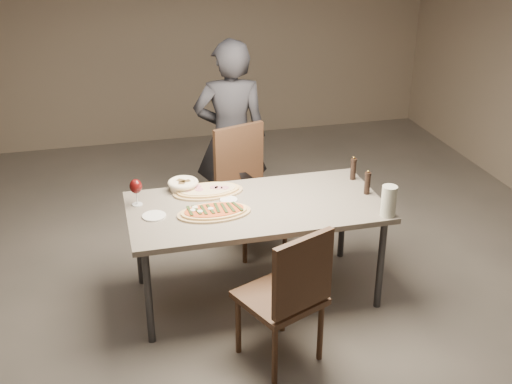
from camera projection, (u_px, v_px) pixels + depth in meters
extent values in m
plane|color=#615B54|center=(256.00, 294.00, 4.84)|extent=(7.00, 7.00, 0.00)
plane|color=gray|center=(180.00, 22.00, 7.32)|extent=(6.00, 0.00, 6.00)
cube|color=slate|center=(256.00, 207.00, 4.53)|extent=(1.80, 0.90, 0.04)
cylinder|color=#333335|center=(148.00, 297.00, 4.18)|extent=(0.05, 0.05, 0.71)
cylinder|color=#333335|center=(381.00, 264.00, 4.55)|extent=(0.05, 0.05, 0.71)
cylinder|color=#333335|center=(139.00, 243.00, 4.83)|extent=(0.05, 0.05, 0.71)
cylinder|color=#333335|center=(343.00, 218.00, 5.20)|extent=(0.05, 0.05, 0.71)
ellipsoid|color=white|center=(200.00, 211.00, 4.35)|extent=(0.04, 0.04, 0.01)
ellipsoid|color=white|center=(211.00, 208.00, 4.39)|extent=(0.04, 0.04, 0.01)
ellipsoid|color=white|center=(195.00, 207.00, 4.41)|extent=(0.04, 0.04, 0.01)
ellipsoid|color=white|center=(193.00, 210.00, 4.37)|extent=(0.04, 0.04, 0.01)
cube|color=#263516|center=(190.00, 211.00, 4.36)|extent=(0.03, 0.15, 0.01)
cube|color=#263516|center=(197.00, 210.00, 4.37)|extent=(0.05, 0.15, 0.01)
cube|color=#263516|center=(204.00, 210.00, 4.37)|extent=(0.03, 0.15, 0.01)
cube|color=#263516|center=(210.00, 209.00, 4.38)|extent=(0.04, 0.15, 0.01)
cube|color=#263516|center=(217.00, 208.00, 4.40)|extent=(0.02, 0.15, 0.01)
cube|color=#263516|center=(224.00, 208.00, 4.40)|extent=(0.03, 0.15, 0.01)
cube|color=#263516|center=(231.00, 207.00, 4.41)|extent=(0.04, 0.15, 0.01)
cube|color=#263516|center=(237.00, 206.00, 4.42)|extent=(0.06, 0.15, 0.01)
cylinder|color=#C57885|center=(187.00, 190.00, 4.67)|extent=(0.06, 0.06, 0.00)
cylinder|color=#C57885|center=(199.00, 190.00, 4.67)|extent=(0.06, 0.06, 0.00)
cylinder|color=#C57885|center=(197.00, 186.00, 4.72)|extent=(0.06, 0.06, 0.00)
cylinder|color=#C57885|center=(214.00, 187.00, 4.71)|extent=(0.06, 0.06, 0.00)
cylinder|color=#C57885|center=(185.00, 189.00, 4.69)|extent=(0.06, 0.06, 0.00)
cylinder|color=#C57885|center=(225.00, 188.00, 4.70)|extent=(0.06, 0.06, 0.00)
cylinder|color=#C57885|center=(219.00, 188.00, 4.70)|extent=(0.06, 0.06, 0.00)
cylinder|color=#EFE1C2|center=(183.00, 186.00, 4.73)|extent=(0.19, 0.19, 0.07)
torus|color=#EFE1C2|center=(183.00, 183.00, 4.71)|extent=(0.22, 0.22, 0.03)
cube|color=olive|center=(187.00, 184.00, 4.73)|extent=(0.07, 0.06, 0.04)
cube|color=olive|center=(181.00, 183.00, 4.74)|extent=(0.08, 0.07, 0.04)
cube|color=olive|center=(182.00, 185.00, 4.70)|extent=(0.06, 0.07, 0.04)
cylinder|color=white|center=(229.00, 200.00, 4.58)|extent=(0.12, 0.12, 0.01)
cylinder|color=#ADA33F|center=(229.00, 200.00, 4.57)|extent=(0.09, 0.09, 0.00)
cylinder|color=black|center=(353.00, 170.00, 4.90)|extent=(0.04, 0.04, 0.15)
cylinder|color=black|center=(354.00, 160.00, 4.86)|extent=(0.05, 0.05, 0.02)
sphere|color=gold|center=(354.00, 158.00, 4.85)|extent=(0.02, 0.02, 0.02)
cylinder|color=black|center=(367.00, 184.00, 4.66)|extent=(0.04, 0.04, 0.15)
cylinder|color=black|center=(368.00, 174.00, 4.62)|extent=(0.05, 0.05, 0.02)
sphere|color=gold|center=(368.00, 171.00, 4.62)|extent=(0.02, 0.02, 0.02)
cylinder|color=silver|center=(389.00, 201.00, 4.33)|extent=(0.10, 0.10, 0.22)
cylinder|color=silver|center=(137.00, 204.00, 4.52)|extent=(0.07, 0.07, 0.01)
cylinder|color=silver|center=(137.00, 198.00, 4.50)|extent=(0.01, 0.01, 0.09)
ellipsoid|color=#490A0A|center=(136.00, 186.00, 4.46)|extent=(0.09, 0.09, 0.11)
cylinder|color=white|center=(154.00, 216.00, 4.36)|extent=(0.16, 0.16, 0.01)
cube|color=#40291B|center=(280.00, 298.00, 4.02)|extent=(0.60, 0.60, 0.04)
cylinder|color=#40291B|center=(275.00, 355.00, 3.88)|extent=(0.04, 0.04, 0.43)
cylinder|color=#40291B|center=(320.00, 332.00, 4.08)|extent=(0.04, 0.04, 0.43)
cylinder|color=#40291B|center=(238.00, 325.00, 4.15)|extent=(0.04, 0.04, 0.43)
cylinder|color=#40291B|center=(283.00, 304.00, 4.35)|extent=(0.04, 0.04, 0.43)
cube|color=#40291B|center=(303.00, 274.00, 3.75)|extent=(0.42, 0.21, 0.48)
cube|color=#40291B|center=(253.00, 196.00, 5.30)|extent=(0.61, 0.61, 0.04)
cylinder|color=#40291B|center=(260.00, 208.00, 5.65)|extent=(0.04, 0.04, 0.45)
cylinder|color=#40291B|center=(221.00, 219.00, 5.46)|extent=(0.04, 0.04, 0.45)
cylinder|color=#40291B|center=(285.00, 226.00, 5.35)|extent=(0.04, 0.04, 0.45)
cylinder|color=#40291B|center=(245.00, 238.00, 5.16)|extent=(0.04, 0.04, 0.45)
cube|color=#40291B|center=(239.00, 154.00, 5.34)|extent=(0.45, 0.18, 0.50)
imported|color=black|center=(231.00, 138.00, 5.45)|extent=(0.67, 0.49, 1.70)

